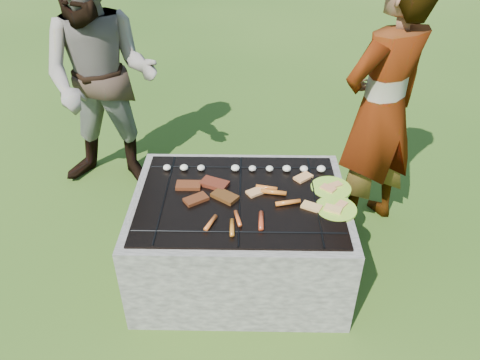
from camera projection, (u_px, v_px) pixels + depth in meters
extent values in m
plane|color=#1F4411|center=(240.00, 269.00, 3.15)|extent=(60.00, 60.00, 0.00)
cube|color=#A69E93|center=(241.00, 197.00, 3.32)|extent=(1.30, 0.18, 0.60)
cube|color=#A79F94|center=(239.00, 284.00, 2.64)|extent=(1.30, 0.18, 0.60)
cube|color=#A29A90|center=(152.00, 235.00, 2.99)|extent=(0.18, 0.64, 0.60)
cube|color=gray|center=(328.00, 237.00, 2.97)|extent=(0.18, 0.64, 0.60)
cube|color=black|center=(240.00, 243.00, 3.02)|extent=(0.94, 0.64, 0.48)
sphere|color=#FF5914|center=(240.00, 216.00, 2.89)|extent=(0.10, 0.10, 0.10)
cube|color=black|center=(240.00, 198.00, 2.81)|extent=(1.20, 0.90, 0.01)
cylinder|color=black|center=(165.00, 196.00, 2.81)|extent=(0.01, 0.88, 0.01)
cylinder|color=black|center=(240.00, 197.00, 2.80)|extent=(0.01, 0.88, 0.01)
cylinder|color=black|center=(315.00, 198.00, 2.80)|extent=(0.01, 0.88, 0.01)
cylinder|color=black|center=(239.00, 232.00, 2.54)|extent=(1.18, 0.01, 0.01)
cylinder|color=black|center=(241.00, 168.00, 3.07)|extent=(1.18, 0.01, 0.01)
ellipsoid|color=#F1E8CC|center=(167.00, 167.00, 3.03)|extent=(0.05, 0.05, 0.04)
ellipsoid|color=#EEE8CA|center=(184.00, 167.00, 3.03)|extent=(0.05, 0.05, 0.04)
ellipsoid|color=beige|center=(201.00, 168.00, 3.03)|extent=(0.05, 0.05, 0.04)
ellipsoid|color=#F2EBCD|center=(235.00, 168.00, 3.03)|extent=(0.06, 0.06, 0.04)
ellipsoid|color=beige|center=(252.00, 168.00, 3.03)|extent=(0.05, 0.05, 0.03)
ellipsoid|color=#EEE8CA|center=(270.00, 169.00, 3.03)|extent=(0.05, 0.05, 0.03)
ellipsoid|color=beige|center=(287.00, 168.00, 3.02)|extent=(0.06, 0.06, 0.04)
ellipsoid|color=beige|center=(304.00, 169.00, 3.02)|extent=(0.05, 0.05, 0.04)
ellipsoid|color=#EFE3CA|center=(321.00, 169.00, 3.02)|extent=(0.06, 0.06, 0.04)
cube|color=brown|center=(188.00, 185.00, 2.88)|extent=(0.15, 0.09, 0.02)
cube|color=maroon|center=(215.00, 184.00, 2.90)|extent=(0.19, 0.15, 0.02)
cube|color=brown|center=(196.00, 199.00, 2.77)|extent=(0.16, 0.14, 0.02)
cube|color=brown|center=(225.00, 196.00, 2.79)|extent=(0.18, 0.16, 0.02)
cylinder|color=orange|center=(267.00, 188.00, 2.86)|extent=(0.13, 0.05, 0.02)
cylinder|color=orange|center=(274.00, 192.00, 2.82)|extent=(0.16, 0.05, 0.03)
cylinder|color=orange|center=(288.00, 202.00, 2.73)|extent=(0.15, 0.06, 0.03)
cylinder|color=#EC4826|center=(238.00, 219.00, 2.62)|extent=(0.05, 0.13, 0.02)
cylinder|color=red|center=(261.00, 221.00, 2.60)|extent=(0.03, 0.15, 0.03)
cylinder|color=#E84926|center=(211.00, 223.00, 2.59)|extent=(0.07, 0.13, 0.02)
cylinder|color=#C0731F|center=(232.00, 228.00, 2.55)|extent=(0.03, 0.13, 0.02)
cube|color=#CCBB68|center=(256.00, 192.00, 2.83)|extent=(0.13, 0.12, 0.02)
cube|color=#E5BA75|center=(312.00, 207.00, 2.71)|extent=(0.13, 0.11, 0.02)
cube|color=tan|center=(303.00, 177.00, 2.96)|extent=(0.13, 0.13, 0.02)
cylinder|color=#CAF53A|center=(331.00, 188.00, 2.88)|extent=(0.27, 0.27, 0.02)
cube|color=tan|center=(328.00, 188.00, 2.86)|extent=(0.10, 0.10, 0.01)
cube|color=tan|center=(335.00, 185.00, 2.89)|extent=(0.09, 0.08, 0.01)
cylinder|color=yellow|center=(336.00, 209.00, 2.71)|extent=(0.30, 0.30, 0.02)
cube|color=#EFDA7A|center=(333.00, 209.00, 2.69)|extent=(0.11, 0.09, 0.02)
cube|color=#E6A975|center=(341.00, 205.00, 2.72)|extent=(0.09, 0.10, 0.01)
imported|color=#A9988D|center=(381.00, 111.00, 3.08)|extent=(0.80, 0.72, 1.83)
imported|color=#A6998B|center=(102.00, 79.00, 3.50)|extent=(0.94, 0.76, 1.84)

